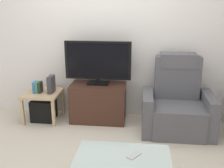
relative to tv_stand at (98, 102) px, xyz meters
name	(u,v)px	position (x,y,z in m)	size (l,w,h in m)	color
ground_plane	(94,147)	(0.07, -0.83, -0.29)	(6.40, 6.40, 0.00)	beige
wall_back	(105,34)	(0.07, 0.30, 1.01)	(6.40, 0.06, 2.60)	silver
tv_stand	(98,102)	(0.00, 0.00, 0.00)	(0.83, 0.47, 0.58)	#3D2319
television	(98,62)	(0.00, 0.02, 0.64)	(0.99, 0.20, 0.65)	black
recliner_armchair	(177,105)	(1.17, -0.20, 0.08)	(0.98, 0.78, 1.08)	#515156
side_table	(43,96)	(-0.86, -0.07, 0.09)	(0.54, 0.54, 0.45)	tan
subwoofer_box	(44,109)	(-0.86, -0.07, -0.13)	(0.33, 0.33, 0.33)	black
book_leftmost	(35,87)	(-0.96, -0.09, 0.24)	(0.04, 0.13, 0.17)	#3366B2
book_middle	(38,87)	(-0.91, -0.09, 0.24)	(0.03, 0.14, 0.17)	#388C4C
book_rightmost	(40,87)	(-0.87, -0.09, 0.24)	(0.03, 0.13, 0.17)	#262626
game_console	(51,84)	(-0.71, -0.06, 0.29)	(0.07, 0.20, 0.26)	#333338
coffee_table	(122,161)	(0.50, -1.66, 0.07)	(0.90, 0.60, 0.39)	#B2C6C1
cell_phone	(134,155)	(0.60, -1.60, 0.10)	(0.07, 0.15, 0.01)	#B7B7BC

